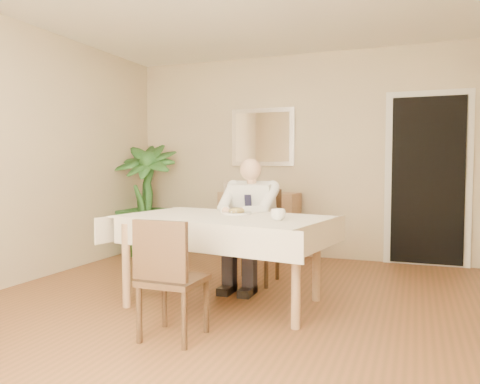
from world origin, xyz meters
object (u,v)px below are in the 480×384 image
at_px(seated_man, 247,216).
at_px(dining_table, 224,226).
at_px(chair_near, 168,273).
at_px(sideboard, 259,224).
at_px(potted_palm, 146,199).
at_px(coffee_mug, 278,215).
at_px(chair_far, 257,229).

bearing_deg(seated_man, dining_table, -90.00).
xyz_separation_m(chair_near, sideboard, (-0.37, 3.04, -0.05)).
height_order(seated_man, potted_palm, potted_palm).
bearing_deg(coffee_mug, chair_near, -125.13).
relative_size(dining_table, chair_near, 2.28).
height_order(chair_far, coffee_mug, chair_far).
height_order(seated_man, coffee_mug, seated_man).
height_order(chair_far, seated_man, seated_man).
relative_size(seated_man, potted_palm, 0.85).
bearing_deg(sideboard, chair_near, -77.11).
distance_m(coffee_mug, sideboard, 2.47).
xyz_separation_m(dining_table, chair_near, (-0.02, -0.91, -0.21)).
bearing_deg(seated_man, chair_near, -90.78).
height_order(chair_near, coffee_mug, coffee_mug).
xyz_separation_m(chair_far, chair_near, (-0.02, -1.80, -0.07)).
height_order(chair_far, sideboard, chair_far).
relative_size(chair_near, coffee_mug, 7.12).
distance_m(chair_far, seated_man, 0.33).
height_order(dining_table, coffee_mug, coffee_mug).
height_order(chair_near, potted_palm, potted_palm).
bearing_deg(seated_man, chair_far, 90.00).
distance_m(dining_table, potted_palm, 2.51).
xyz_separation_m(chair_far, sideboard, (-0.39, 1.24, -0.11)).
distance_m(chair_far, coffee_mug, 1.18).
bearing_deg(sideboard, coffee_mug, -62.22).
bearing_deg(sideboard, seated_man, -69.78).
bearing_deg(seated_man, sideboard, 104.24).
distance_m(coffee_mug, potted_palm, 3.00).
distance_m(seated_man, coffee_mug, 0.91).
xyz_separation_m(seated_man, sideboard, (-0.39, 1.53, -0.28)).
height_order(dining_table, chair_far, chair_far).
distance_m(dining_table, chair_near, 0.94).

